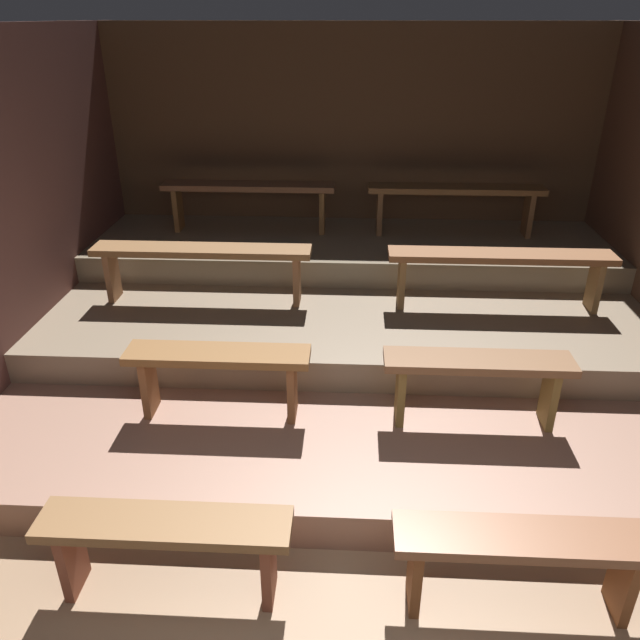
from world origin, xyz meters
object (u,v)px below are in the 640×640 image
(bench_lower_left, at_px, (218,366))
(bench_middle_left, at_px, (202,257))
(bench_upper_left, at_px, (249,193))
(bench_floor_right, at_px, (523,551))
(bench_floor_left, at_px, (166,537))
(bench_lower_right, at_px, (477,373))
(bench_upper_right, at_px, (455,196))
(bench_middle_right, at_px, (500,263))

(bench_lower_left, relative_size, bench_middle_left, 0.66)
(bench_lower_left, height_order, bench_upper_left, bench_upper_left)
(bench_floor_right, bearing_deg, bench_middle_left, 129.24)
(bench_floor_left, distance_m, bench_lower_right, 2.14)
(bench_lower_left, xyz_separation_m, bench_upper_right, (1.86, 2.52, 0.50))
(bench_lower_right, xyz_separation_m, bench_upper_left, (-1.86, 2.52, 0.50))
(bench_floor_left, height_order, bench_floor_right, same)
(bench_upper_left, bearing_deg, bench_lower_right, -53.56)
(bench_floor_right, xyz_separation_m, bench_upper_left, (-1.88, 3.77, 0.74))
(bench_lower_right, bearing_deg, bench_upper_right, 86.14)
(bench_floor_right, bearing_deg, bench_lower_right, 91.17)
(bench_middle_left, relative_size, bench_middle_right, 1.00)
(bench_middle_right, xyz_separation_m, bench_upper_right, (-0.22, 1.20, 0.24))
(bench_lower_right, bearing_deg, bench_upper_left, 126.44)
(bench_floor_right, distance_m, bench_upper_left, 4.28)
(bench_floor_left, relative_size, bench_upper_left, 0.74)
(bench_lower_left, relative_size, bench_upper_left, 0.71)
(bench_floor_right, bearing_deg, bench_middle_right, 82.04)
(bench_floor_left, xyz_separation_m, bench_lower_right, (1.71, 1.25, 0.24))
(bench_upper_left, relative_size, bench_upper_right, 1.00)
(bench_floor_left, xyz_separation_m, bench_upper_right, (1.88, 3.77, 0.74))
(bench_floor_right, distance_m, bench_middle_right, 2.64)
(bench_floor_right, xyz_separation_m, bench_middle_right, (0.36, 2.57, 0.50))
(bench_floor_left, bearing_deg, bench_middle_right, 50.76)
(bench_floor_right, height_order, bench_lower_right, bench_lower_right)
(bench_floor_right, relative_size, bench_middle_left, 0.69)
(bench_middle_left, height_order, bench_upper_left, bench_upper_left)
(bench_middle_right, xyz_separation_m, bench_upper_left, (-2.24, 1.20, 0.24))
(bench_upper_left, xyz_separation_m, bench_upper_right, (2.03, 0.00, 0.00))
(bench_floor_left, height_order, bench_upper_right, bench_upper_right)
(bench_lower_left, distance_m, bench_lower_right, 1.69)
(bench_lower_right, relative_size, bench_upper_right, 0.71)
(bench_middle_right, relative_size, bench_upper_right, 1.07)
(bench_lower_left, bearing_deg, bench_middle_left, 106.31)
(bench_upper_right, bearing_deg, bench_lower_left, -126.44)
(bench_middle_left, relative_size, bench_upper_right, 1.07)
(bench_upper_left, height_order, bench_upper_right, same)
(bench_floor_left, distance_m, bench_middle_left, 2.64)
(bench_floor_left, height_order, bench_lower_left, bench_lower_left)
(bench_upper_left, bearing_deg, bench_floor_right, -63.45)
(bench_lower_right, xyz_separation_m, bench_middle_left, (-2.07, 1.32, 0.26))
(bench_middle_right, bearing_deg, bench_upper_right, 100.18)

